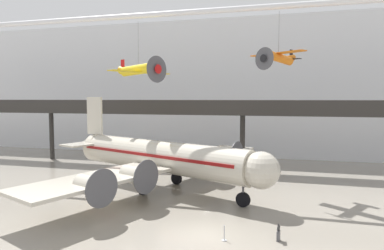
{
  "coord_description": "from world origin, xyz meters",
  "views": [
    {
      "loc": [
        5.27,
        -22.87,
        9.61
      ],
      "look_at": [
        -3.24,
        9.09,
        7.03
      ],
      "focal_mm": 32.0,
      "sensor_mm": 36.0,
      "label": 1
    }
  ],
  "objects_px": {
    "airliner_silver_main": "(158,157)",
    "info_sign_pedestal": "(278,234)",
    "suspended_plane_orange_highwing": "(278,57)",
    "suspended_plane_yellow_lowwing": "(139,70)",
    "stanchion_barrier": "(224,236)"
  },
  "relations": [
    {
      "from": "airliner_silver_main",
      "to": "suspended_plane_orange_highwing",
      "type": "relative_size",
      "value": 5.05
    },
    {
      "from": "airliner_silver_main",
      "to": "stanchion_barrier",
      "type": "relative_size",
      "value": 28.45
    },
    {
      "from": "suspended_plane_orange_highwing",
      "to": "airliner_silver_main",
      "type": "bearing_deg",
      "value": -40.67
    },
    {
      "from": "suspended_plane_yellow_lowwing",
      "to": "stanchion_barrier",
      "type": "height_order",
      "value": "suspended_plane_yellow_lowwing"
    },
    {
      "from": "stanchion_barrier",
      "to": "suspended_plane_orange_highwing",
      "type": "bearing_deg",
      "value": 77.99
    },
    {
      "from": "airliner_silver_main",
      "to": "suspended_plane_orange_highwing",
      "type": "distance_m",
      "value": 16.32
    },
    {
      "from": "suspended_plane_orange_highwing",
      "to": "info_sign_pedestal",
      "type": "xyz_separation_m",
      "value": [
        0.45,
        -13.69,
        -13.41
      ]
    },
    {
      "from": "airliner_silver_main",
      "to": "info_sign_pedestal",
      "type": "height_order",
      "value": "airliner_silver_main"
    },
    {
      "from": "stanchion_barrier",
      "to": "info_sign_pedestal",
      "type": "bearing_deg",
      "value": 14.05
    },
    {
      "from": "suspended_plane_yellow_lowwing",
      "to": "stanchion_barrier",
      "type": "bearing_deg",
      "value": -23.46
    },
    {
      "from": "suspended_plane_yellow_lowwing",
      "to": "info_sign_pedestal",
      "type": "xyz_separation_m",
      "value": [
        16.29,
        -14.23,
        -12.5
      ]
    },
    {
      "from": "suspended_plane_orange_highwing",
      "to": "stanchion_barrier",
      "type": "height_order",
      "value": "suspended_plane_orange_highwing"
    },
    {
      "from": "suspended_plane_yellow_lowwing",
      "to": "suspended_plane_orange_highwing",
      "type": "xyz_separation_m",
      "value": [
        15.84,
        -0.53,
        0.91
      ]
    },
    {
      "from": "suspended_plane_orange_highwing",
      "to": "stanchion_barrier",
      "type": "bearing_deg",
      "value": 22.88
    },
    {
      "from": "airliner_silver_main",
      "to": "info_sign_pedestal",
      "type": "xyz_separation_m",
      "value": [
        12.62,
        -10.56,
        -3.0
      ]
    }
  ]
}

